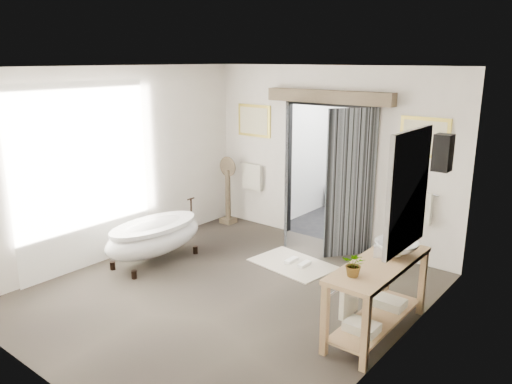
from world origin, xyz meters
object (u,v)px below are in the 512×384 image
Objects in this scene: vanity at (375,291)px; basin at (397,249)px; rug at (293,264)px; clawfoot_tub at (154,236)px.

basin is (0.08, 0.31, 0.43)m from vanity.
basin reaches higher than rug.
rug is (1.70, 1.21, -0.40)m from clawfoot_tub.
clawfoot_tub is at bearing -176.76° from vanity.
vanity reaches higher than clawfoot_tub.
rug is at bearing 35.47° from clawfoot_tub.
vanity is 2.13m from rug.
clawfoot_tub is 1.42× the size of rug.
vanity is 1.33× the size of rug.
vanity is (3.51, 0.20, 0.10)m from clawfoot_tub.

